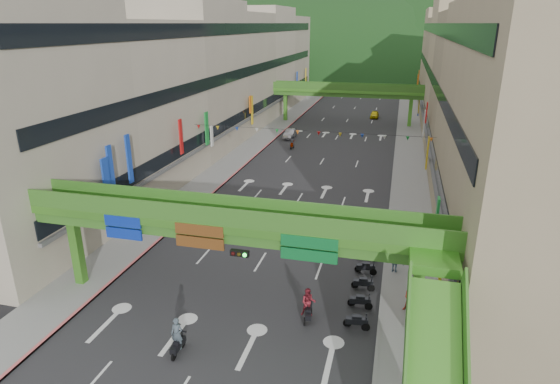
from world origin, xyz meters
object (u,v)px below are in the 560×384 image
at_px(scooter_rider_near, 177,337).
at_px(pedestrian_red, 411,300).
at_px(car_silver, 290,134).
at_px(overpass_near, 242,237).
at_px(scooter_rider_mid, 308,304).
at_px(car_yellow, 375,115).

distance_m(scooter_rider_near, pedestrian_red, 14.06).
relative_size(car_silver, pedestrian_red, 2.24).
xyz_separation_m(overpass_near, scooter_rider_mid, (3.95, 0.34, -4.09)).
bearing_deg(car_yellow, car_silver, -119.63).
height_order(car_silver, car_yellow, car_silver).
relative_size(overpass_near, car_yellow, 7.48).
bearing_deg(car_silver, scooter_rider_mid, -75.81).
height_order(car_silver, pedestrian_red, pedestrian_red).
height_order(overpass_near, car_yellow, overpass_near).
bearing_deg(car_silver, overpass_near, -80.58).
bearing_deg(pedestrian_red, scooter_rider_near, -142.37).
height_order(overpass_near, scooter_rider_near, overpass_near).
relative_size(scooter_rider_mid, pedestrian_red, 1.15).
height_order(overpass_near, pedestrian_red, overpass_near).
height_order(scooter_rider_mid, pedestrian_red, scooter_rider_mid).
height_order(scooter_rider_near, car_yellow, scooter_rider_near).
bearing_deg(car_yellow, overpass_near, -92.49).
bearing_deg(car_silver, pedestrian_red, -68.10).
height_order(overpass_near, car_silver, overpass_near).
bearing_deg(overpass_near, pedestrian_red, 14.78).
relative_size(scooter_rider_near, car_silver, 0.52).
height_order(car_yellow, pedestrian_red, pedestrian_red).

